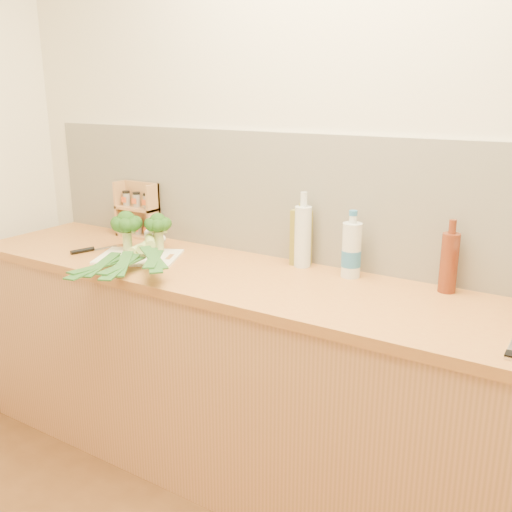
{
  "coord_description": "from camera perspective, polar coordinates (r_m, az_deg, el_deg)",
  "views": [
    {
      "loc": [
        0.9,
        -0.61,
        1.61
      ],
      "look_at": [
        -0.16,
        1.1,
        1.02
      ],
      "focal_mm": 40.0,
      "sensor_mm": 36.0,
      "label": 1
    }
  ],
  "objects": [
    {
      "name": "leek_front",
      "position": [
        2.52,
        -12.41,
        0.36
      ],
      "size": [
        0.17,
        0.66,
        0.04
      ],
      "rotation": [
        0.0,
        0.0,
        0.17
      ],
      "color": "white",
      "rests_on": "chopping_board"
    },
    {
      "name": "chopping_board",
      "position": [
        2.55,
        -11.64,
        -0.08
      ],
      "size": [
        0.42,
        0.37,
        0.01
      ],
      "primitive_type": "cube",
      "rotation": [
        0.0,
        0.0,
        0.42
      ],
      "color": "white",
      "rests_on": "counter"
    },
    {
      "name": "leek_mid",
      "position": [
        2.49,
        -11.39,
        0.67
      ],
      "size": [
        0.33,
        0.65,
        0.04
      ],
      "rotation": [
        0.0,
        0.0,
        0.43
      ],
      "color": "white",
      "rests_on": "chopping_board"
    },
    {
      "name": "broccoli_right",
      "position": [
        2.57,
        -9.78,
        3.06
      ],
      "size": [
        0.12,
        0.12,
        0.18
      ],
      "color": "#94A35F",
      "rests_on": "chopping_board"
    },
    {
      "name": "water_bottle",
      "position": [
        2.25,
        9.52,
        0.44
      ],
      "size": [
        0.08,
        0.08,
        0.25
      ],
      "color": "silver",
      "rests_on": "counter"
    },
    {
      "name": "room_shell",
      "position": [
        2.33,
        8.53,
        5.25
      ],
      "size": [
        3.5,
        3.5,
        3.5
      ],
      "color": "beige",
      "rests_on": "ground"
    },
    {
      "name": "spice_rack",
      "position": [
        2.9,
        -11.61,
        4.23
      ],
      "size": [
        0.23,
        0.09,
        0.27
      ],
      "color": "tan",
      "rests_on": "counter"
    },
    {
      "name": "leek_back",
      "position": [
        2.46,
        -10.45,
        0.95
      ],
      "size": [
        0.47,
        0.47,
        0.04
      ],
      "rotation": [
        0.0,
        0.0,
        0.78
      ],
      "color": "white",
      "rests_on": "chopping_board"
    },
    {
      "name": "glass_bottle",
      "position": [
        2.35,
        4.71,
        2.06
      ],
      "size": [
        0.07,
        0.07,
        0.31
      ],
      "color": "silver",
      "rests_on": "counter"
    },
    {
      "name": "chefs_knife",
      "position": [
        2.71,
        -16.32,
        0.6
      ],
      "size": [
        0.11,
        0.27,
        0.02
      ],
      "rotation": [
        0.0,
        0.0,
        -0.31
      ],
      "color": "silver",
      "rests_on": "counter"
    },
    {
      "name": "broccoli_left",
      "position": [
        2.61,
        -12.84,
        3.17
      ],
      "size": [
        0.14,
        0.14,
        0.18
      ],
      "color": "#94A35F",
      "rests_on": "chopping_board"
    },
    {
      "name": "oil_tin",
      "position": [
        2.37,
        4.52,
        1.86
      ],
      "size": [
        0.08,
        0.05,
        0.26
      ],
      "color": "olive",
      "rests_on": "counter"
    },
    {
      "name": "counter",
      "position": [
        2.33,
        4.82,
        -13.56
      ],
      "size": [
        3.2,
        0.62,
        0.9
      ],
      "color": "#BB7D4E",
      "rests_on": "ground"
    },
    {
      "name": "amber_bottle",
      "position": [
        2.16,
        18.75,
        -0.54
      ],
      "size": [
        0.06,
        0.06,
        0.27
      ],
      "color": "#5F2512",
      "rests_on": "counter"
    }
  ]
}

